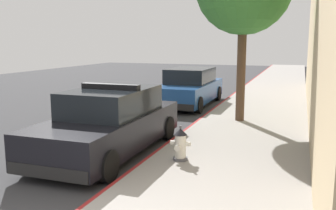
{
  "coord_description": "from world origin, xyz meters",
  "views": [
    {
      "loc": [
        3.04,
        -3.06,
        2.68
      ],
      "look_at": [
        -0.27,
        6.19,
        1.0
      ],
      "focal_mm": 39.86,
      "sensor_mm": 36.0,
      "label": 1
    }
  ],
  "objects": [
    {
      "name": "ground_plane",
      "position": [
        -4.34,
        10.0,
        -0.1
      ],
      "size": [
        32.29,
        60.0,
        0.2
      ],
      "primitive_type": "cube",
      "color": "#353538"
    },
    {
      "name": "sidewalk_pavement",
      "position": [
        1.66,
        10.0,
        0.08
      ],
      "size": [
        3.33,
        60.0,
        0.15
      ],
      "primitive_type": "cube",
      "color": "gray",
      "rests_on": "ground"
    },
    {
      "name": "curb_painted_edge",
      "position": [
        -0.04,
        10.0,
        0.08
      ],
      "size": [
        0.08,
        60.0,
        0.15
      ],
      "primitive_type": "cube",
      "color": "maroon",
      "rests_on": "ground"
    },
    {
      "name": "police_cruiser",
      "position": [
        -1.23,
        4.73,
        0.74
      ],
      "size": [
        1.94,
        4.84,
        1.68
      ],
      "color": "black",
      "rests_on": "ground"
    },
    {
      "name": "parked_car_silver_ahead",
      "position": [
        -1.4,
        12.08,
        0.74
      ],
      "size": [
        1.94,
        4.84,
        1.56
      ],
      "color": "navy",
      "rests_on": "ground"
    },
    {
      "name": "fire_hydrant",
      "position": [
        0.69,
        4.3,
        0.5
      ],
      "size": [
        0.44,
        0.4,
        0.76
      ],
      "color": "#4C4C51",
      "rests_on": "sidewalk_pavement"
    }
  ]
}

